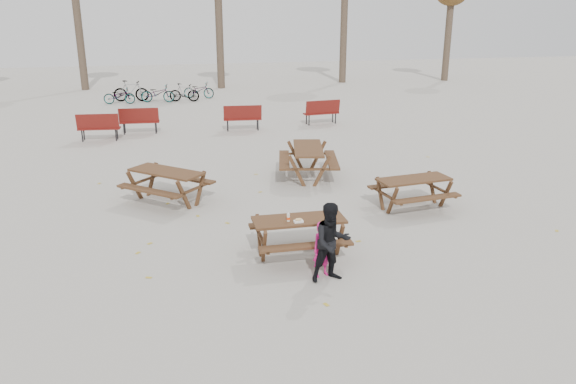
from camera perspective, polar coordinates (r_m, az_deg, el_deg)
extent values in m
plane|color=gray|center=(11.27, 1.09, -6.40)|extent=(80.00, 80.00, 0.00)
cube|color=#361D13|center=(10.98, 1.12, -2.84)|extent=(1.80, 0.70, 0.05)
cube|color=#361D13|center=(10.56, 1.87, -5.51)|extent=(1.80, 0.25, 0.05)
cube|color=#361D13|center=(11.63, 0.42, -3.18)|extent=(1.80, 0.25, 0.05)
cylinder|color=#361D13|center=(10.72, -2.44, -5.64)|extent=(0.08, 0.08, 0.73)
cylinder|color=#361D13|center=(11.26, -2.98, -4.42)|extent=(0.08, 0.08, 0.73)
cylinder|color=#361D13|center=(11.05, 5.27, -4.94)|extent=(0.08, 0.08, 0.73)
cylinder|color=#361D13|center=(11.58, 4.38, -3.80)|extent=(0.08, 0.08, 0.73)
cube|color=white|center=(10.78, 1.07, -3.01)|extent=(0.18, 0.11, 0.03)
ellipsoid|color=tan|center=(10.77, 1.07, -2.80)|extent=(0.14, 0.06, 0.05)
cylinder|color=silver|center=(10.82, 0.04, -2.61)|extent=(0.06, 0.06, 0.15)
cylinder|color=#FB3F0D|center=(10.82, 0.04, -2.70)|extent=(0.07, 0.07, 0.05)
cylinder|color=white|center=(10.79, 0.04, -2.18)|extent=(0.03, 0.03, 0.02)
imported|color=#D01A70|center=(10.26, 3.49, -5.84)|extent=(0.43, 0.34, 1.04)
imported|color=black|center=(10.02, 4.47, -5.14)|extent=(0.78, 0.64, 1.47)
imported|color=black|center=(30.08, -16.77, 9.34)|extent=(1.62, 0.72, 0.82)
imported|color=black|center=(30.70, -15.66, 9.86)|extent=(1.87, 0.77, 1.09)
imported|color=black|center=(30.12, -13.10, 9.73)|extent=(1.82, 0.96, 0.91)
imported|color=black|center=(30.07, -10.50, 9.91)|extent=(1.61, 0.81, 0.93)
imported|color=black|center=(31.06, -9.05, 10.18)|extent=(1.75, 1.06, 0.87)
cylinder|color=#382B21|center=(35.79, -20.43, 14.73)|extent=(0.44, 0.44, 6.30)
cylinder|color=#382B21|center=(34.66, -6.96, 15.33)|extent=(0.44, 0.44, 5.95)
cylinder|color=#382B21|center=(37.27, 5.69, 16.11)|extent=(0.44, 0.44, 6.65)
cylinder|color=#382B21|center=(39.56, 15.91, 14.63)|extent=(0.44, 0.44, 5.25)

